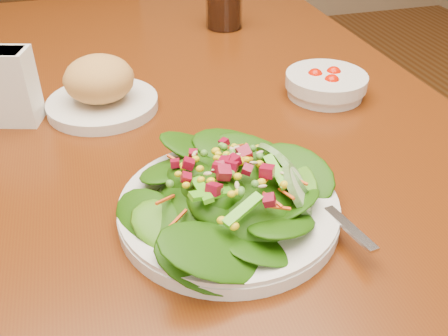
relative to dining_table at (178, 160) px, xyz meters
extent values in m
cube|color=#512208|center=(0.00, 0.00, 0.08)|extent=(0.90, 1.40, 0.04)
cylinder|color=black|center=(-0.39, 0.64, -0.29)|extent=(0.07, 0.07, 0.71)
cylinder|color=black|center=(0.39, 0.64, -0.29)|extent=(0.07, 0.07, 0.71)
cube|color=black|center=(-0.11, 0.92, -0.19)|extent=(0.56, 0.56, 0.04)
cylinder|color=black|center=(0.13, 1.05, -0.43)|extent=(0.04, 0.04, 0.44)
cylinder|color=black|center=(-0.24, 1.16, -0.43)|extent=(0.04, 0.04, 0.44)
cylinder|color=black|center=(0.02, 0.68, -0.43)|extent=(0.04, 0.04, 0.44)
cylinder|color=black|center=(-0.35, 0.80, -0.43)|extent=(0.04, 0.04, 0.44)
cube|color=black|center=(-0.17, 0.72, 0.08)|extent=(0.42, 0.16, 0.49)
cylinder|color=silver|center=(0.01, -0.28, 0.11)|extent=(0.26, 0.26, 0.02)
ellipsoid|color=black|center=(0.01, -0.28, 0.14)|extent=(0.18, 0.18, 0.04)
cube|color=silver|center=(0.12, -0.31, 0.12)|extent=(0.05, 0.18, 0.01)
cylinder|color=silver|center=(-0.11, 0.03, 0.11)|extent=(0.18, 0.18, 0.02)
ellipsoid|color=tan|center=(-0.11, 0.03, 0.15)|extent=(0.11, 0.11, 0.07)
cylinder|color=silver|center=(0.26, -0.02, 0.12)|extent=(0.14, 0.14, 0.04)
sphere|color=red|center=(0.27, -0.01, 0.13)|extent=(0.03, 0.03, 0.03)
sphere|color=red|center=(0.24, -0.01, 0.13)|extent=(0.03, 0.03, 0.03)
sphere|color=red|center=(0.26, -0.04, 0.13)|extent=(0.03, 0.03, 0.03)
cylinder|color=black|center=(0.19, 0.36, 0.14)|extent=(0.07, 0.07, 0.07)
cube|color=white|center=(-0.25, 0.03, 0.16)|extent=(0.10, 0.07, 0.12)
cube|color=white|center=(-0.25, 0.03, 0.17)|extent=(0.08, 0.06, 0.10)
camera|label=1|loc=(-0.12, -0.72, 0.48)|focal=40.00mm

